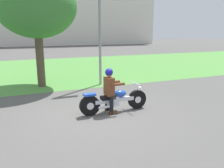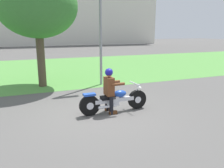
{
  "view_description": "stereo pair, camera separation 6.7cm",
  "coord_description": "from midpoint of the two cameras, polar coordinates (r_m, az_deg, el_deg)",
  "views": [
    {
      "loc": [
        -2.06,
        -6.25,
        2.46
      ],
      "look_at": [
        0.56,
        0.09,
        0.85
      ],
      "focal_mm": 36.13,
      "sensor_mm": 36.0,
      "label": 1
    },
    {
      "loc": [
        -1.99,
        -6.28,
        2.46
      ],
      "look_at": [
        0.56,
        0.09,
        0.85
      ],
      "focal_mm": 36.13,
      "sensor_mm": 36.0,
      "label": 2
    }
  ],
  "objects": [
    {
      "name": "grass_verge",
      "position": [
        15.64,
        -14.2,
        3.74
      ],
      "size": [
        60.0,
        12.0,
        0.01
      ],
      "primitive_type": "cube",
      "color": "#549342",
      "rests_on": "ground"
    },
    {
      "name": "tree_roadside",
      "position": [
        10.62,
        -18.21,
        18.21
      ],
      "size": [
        3.43,
        3.43,
        4.9
      ],
      "color": "brown",
      "rests_on": "ground"
    },
    {
      "name": "streetlight_pole",
      "position": [
        10.57,
        -2.18,
        20.37
      ],
      "size": [
        0.96,
        0.2,
        6.11
      ],
      "color": "gray",
      "rests_on": "ground"
    },
    {
      "name": "motorcycle_lead",
      "position": [
        7.0,
        0.95,
        -4.08
      ],
      "size": [
        2.23,
        0.66,
        0.87
      ],
      "rotation": [
        0.0,
        0.0,
        0.02
      ],
      "color": "black",
      "rests_on": "ground"
    },
    {
      "name": "ground",
      "position": [
        7.03,
        -3.75,
        -7.32
      ],
      "size": [
        120.0,
        120.0,
        0.0
      ],
      "primitive_type": "plane",
      "color": "#565451"
    },
    {
      "name": "rider_lead",
      "position": [
        6.82,
        -0.34,
        -0.81
      ],
      "size": [
        0.55,
        0.48,
        1.39
      ],
      "rotation": [
        0.0,
        0.0,
        0.02
      ],
      "color": "black",
      "rests_on": "ground"
    }
  ]
}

